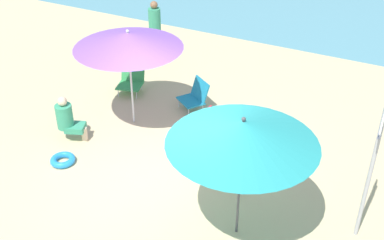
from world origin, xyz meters
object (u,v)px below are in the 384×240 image
beach_chair_a (195,95)px  beach_chair_b (131,80)px  umbrella_teal (243,132)px  person_a (68,118)px  person_b (155,33)px  swim_ring (63,160)px  umbrella_purple (128,40)px  beach_chair_c (197,120)px  beach_bag (237,170)px  warning_sign (375,153)px

beach_chair_a → beach_chair_b: 1.65m
umbrella_teal → person_a: size_ratio=2.23×
person_b → swim_ring: size_ratio=3.56×
beach_chair_a → person_a: (-1.63, -2.18, 0.16)m
beach_chair_a → umbrella_purple: bearing=-5.2°
beach_chair_c → person_b: (-2.39, 2.42, 0.52)m
beach_chair_a → beach_bag: bearing=78.3°
person_a → umbrella_teal: bearing=-34.2°
umbrella_teal → swim_ring: 3.90m
umbrella_teal → person_b: 6.24m
beach_chair_c → beach_bag: 1.58m
umbrella_teal → beach_chair_c: size_ratio=3.62×
beach_chair_a → beach_chair_c: beach_chair_a is taller
person_b → umbrella_teal: bearing=-121.1°
warning_sign → swim_ring: 5.34m
warning_sign → beach_bag: size_ratio=6.79×
beach_chair_a → warning_sign: 4.60m
beach_chair_a → warning_sign: (3.85, -2.21, 1.19)m
beach_chair_c → swim_ring: 2.65m
beach_chair_c → person_a: 2.49m
beach_chair_a → person_a: person_a is taller
person_a → beach_bag: (3.35, 0.38, -0.31)m
swim_ring → beach_chair_a: bearing=66.1°
beach_chair_c → beach_chair_b: bearing=-16.3°
umbrella_purple → beach_chair_b: 2.02m
person_a → beach_chair_b: bearing=68.2°
umbrella_purple → beach_chair_a: umbrella_purple is taller
umbrella_purple → swim_ring: bearing=-102.0°
person_b → beach_chair_b: bearing=-153.3°
beach_chair_b → person_a: bearing=-14.9°
beach_chair_b → swim_ring: size_ratio=1.58×
warning_sign → swim_ring: size_ratio=5.14×
beach_chair_c → beach_chair_a: bearing=-54.9°
umbrella_teal → beach_chair_b: umbrella_teal is taller
umbrella_teal → warning_sign: 1.82m
warning_sign → swim_ring: bearing=-175.3°
person_a → beach_bag: 3.39m
umbrella_teal → warning_sign: bearing=25.6°
swim_ring → beach_bag: size_ratio=1.32×
person_a → beach_bag: size_ratio=2.73×
swim_ring → person_a: bearing=119.0°
beach_chair_b → person_b: size_ratio=0.44×
beach_chair_a → swim_ring: (-1.26, -2.84, -0.26)m
beach_bag → person_a: bearing=-173.5°
person_b → warning_sign: 6.93m
beach_chair_a → person_b: size_ratio=0.47×
person_b → umbrella_purple: bearing=-141.8°
person_a → beach_bag: bearing=-15.7°
beach_chair_a → person_a: size_ratio=0.80×
umbrella_purple → umbrella_teal: bearing=-31.9°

